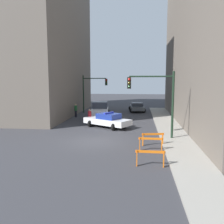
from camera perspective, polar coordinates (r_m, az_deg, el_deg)
The scene contains 13 objects.
ground_plane at distance 19.17m, azimuth -3.89°, elevation -6.72°, with size 120.00×120.00×0.00m, color #38383D.
sidewalk_right at distance 19.10m, azimuth 14.89°, elevation -6.84°, with size 2.40×44.00×0.12m.
building_corner_left at distance 36.26m, azimuth -19.73°, elevation 17.03°, with size 14.00×20.00×21.90m.
traffic_light_near at distance 19.72m, azimuth 10.41°, elevation 3.97°, with size 3.64×0.35×5.20m.
traffic_light_far at distance 34.63m, azimuth -4.79°, elevation 5.35°, with size 3.44×0.35×5.20m.
police_car at distance 24.40m, azimuth -1.00°, elevation -1.87°, with size 4.97×4.03×1.52m.
white_truck at distance 30.42m, azimuth -2.82°, elevation 0.35°, with size 3.01×5.58×1.90m.
parked_car_near at distance 36.47m, azimuth 5.71°, elevation 1.16°, with size 2.55×4.46×1.31m.
pedestrian_crossing at distance 25.80m, azimuth -5.13°, elevation -1.08°, with size 0.51×0.51×1.66m.
pedestrian_corner at distance 31.24m, azimuth -8.27°, elevation 0.39°, with size 0.51×0.51×1.66m.
barrier_front at distance 13.83m, azimuth 8.73°, elevation -9.82°, with size 1.60×0.18×0.90m.
barrier_mid at distance 16.73m, azimuth 8.84°, elevation -6.75°, with size 1.60×0.17×0.90m.
barrier_back at distance 18.09m, azimuth 9.32°, elevation -5.67°, with size 1.58×0.44×0.90m.
Camera 1 is at (3.29, -18.29, 4.74)m, focal length 40.00 mm.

